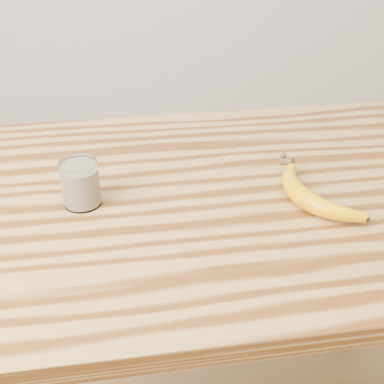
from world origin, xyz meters
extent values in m
cube|color=olive|center=(0.00, 0.00, 0.88)|extent=(1.20, 0.80, 0.04)
cylinder|color=brown|center=(-0.54, 0.34, 0.43)|extent=(0.06, 0.06, 0.86)
cylinder|color=brown|center=(0.54, 0.34, 0.43)|extent=(0.06, 0.06, 0.86)
cylinder|color=white|center=(-0.26, 0.00, 0.95)|extent=(0.07, 0.07, 0.09)
torus|color=white|center=(-0.26, 0.00, 0.99)|extent=(0.07, 0.07, 0.00)
cylinder|color=beige|center=(-0.26, 0.00, 0.94)|extent=(0.07, 0.07, 0.07)
camera|label=1|loc=(-0.19, -0.90, 1.48)|focal=50.00mm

